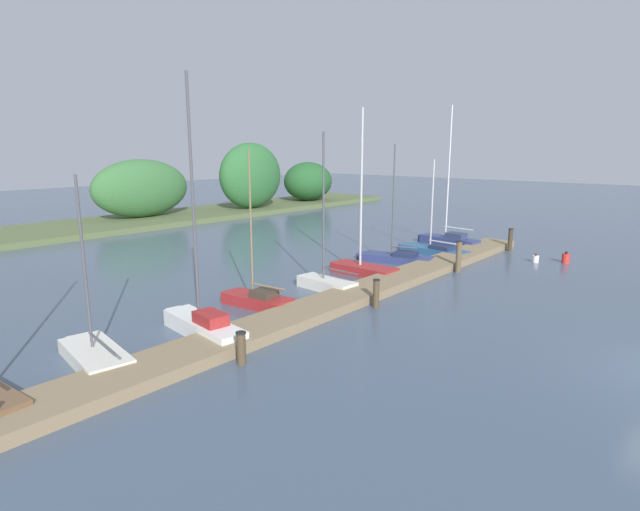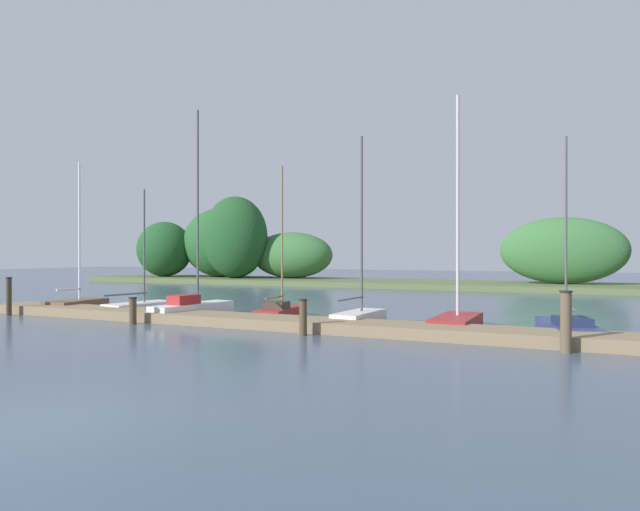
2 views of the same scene
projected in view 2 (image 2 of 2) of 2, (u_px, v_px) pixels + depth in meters
ground at (18, 428)px, 7.84m from camera, size 160.00×160.00×0.00m
dock_pier at (331, 325)px, 17.80m from camera, size 30.45×1.80×0.35m
far_shore at (375, 251)px, 43.92m from camera, size 67.89×8.00×7.51m
sailboat_0 at (78, 303)px, 24.40m from camera, size 1.53×2.97×6.52m
sailboat_1 at (143, 306)px, 23.64m from camera, size 1.65×3.48×5.23m
sailboat_2 at (195, 306)px, 21.69m from camera, size 1.41×4.05×8.12m
sailboat_3 at (281, 311)px, 21.26m from camera, size 1.36×3.10×5.86m
sailboat_4 at (361, 315)px, 19.30m from camera, size 1.13×3.24×6.57m
sailboat_5 at (457, 317)px, 18.31m from camera, size 1.23×3.47×7.72m
sailboat_6 at (567, 326)px, 17.10m from camera, size 2.13×4.22×6.13m
mooring_piling_0 at (9, 296)px, 22.38m from camera, size 0.24×0.24×1.54m
mooring_piling_1 at (133, 310)px, 19.56m from camera, size 0.29×0.29×0.95m
mooring_piling_2 at (303, 317)px, 16.78m from camera, size 0.27×0.27×1.11m
mooring_piling_3 at (566, 321)px, 13.85m from camera, size 0.31×0.31×1.55m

